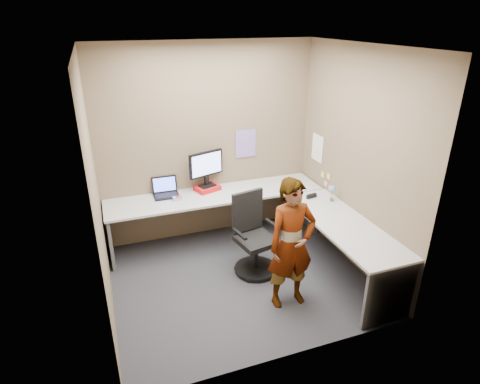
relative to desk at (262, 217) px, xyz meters
name	(u,v)px	position (x,y,z in m)	size (l,w,h in m)	color
ground	(240,279)	(-0.44, -0.39, -0.59)	(3.00, 3.00, 0.00)	#29282D
wall_back	(208,144)	(-0.44, 0.91, 0.76)	(3.00, 3.00, 0.00)	#756248
wall_right	(356,161)	(1.06, -0.39, 0.76)	(2.70, 2.70, 0.00)	#756248
wall_left	(96,196)	(-1.94, -0.39, 0.76)	(2.70, 2.70, 0.00)	#756248
ceiling	(240,46)	(-0.44, -0.39, 2.11)	(3.00, 3.00, 0.00)	white
desk	(262,217)	(0.00, 0.00, 0.00)	(2.98, 2.58, 0.73)	#B6B6B6
paper_ream	(207,188)	(-0.51, 0.76, 0.17)	(0.32, 0.24, 0.06)	red
monitor	(206,166)	(-0.51, 0.77, 0.50)	(0.50, 0.23, 0.49)	black
laptop	(166,191)	(-1.08, 0.80, 0.20)	(0.34, 0.29, 0.24)	black
trackball_mouse	(177,198)	(-0.97, 0.57, 0.17)	(0.12, 0.08, 0.07)	#B7B7BC
origami	(242,194)	(-0.13, 0.40, 0.17)	(0.10, 0.10, 0.06)	white
stapler	(311,196)	(0.73, 0.04, 0.17)	(0.15, 0.04, 0.06)	black
flower	(332,191)	(0.93, -0.14, 0.28)	(0.07, 0.07, 0.22)	brown
calendar_purple	(246,144)	(0.11, 0.90, 0.71)	(0.30, 0.01, 0.40)	#846BB7
calendar_white	(317,148)	(1.05, 0.51, 0.66)	(0.01, 0.28, 0.38)	white
sticky_note_a	(329,176)	(1.05, 0.16, 0.36)	(0.01, 0.07, 0.07)	#F2E059
sticky_note_b	(326,184)	(1.05, 0.21, 0.23)	(0.01, 0.07, 0.07)	pink
sticky_note_c	(330,188)	(1.05, 0.09, 0.21)	(0.01, 0.07, 0.07)	pink
sticky_note_d	(323,175)	(1.05, 0.31, 0.33)	(0.01, 0.07, 0.07)	#F2E059
office_chair	(253,241)	(-0.21, -0.24, -0.18)	(0.56, 0.54, 1.01)	black
person	(292,244)	(-0.06, -0.96, 0.15)	(0.54, 0.36, 1.49)	#999399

